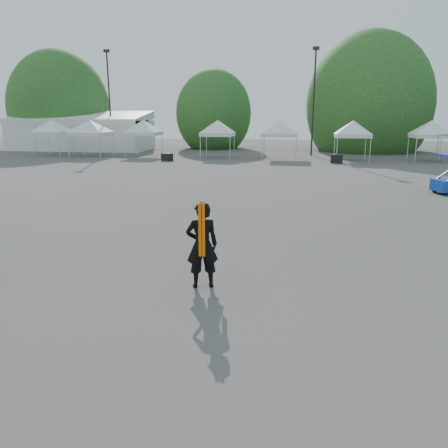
# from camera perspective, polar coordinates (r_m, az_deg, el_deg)

# --- Properties ---
(ground) EXTENTS (120.00, 120.00, 0.00)m
(ground) POSITION_cam_1_polar(r_m,az_deg,el_deg) (11.71, 0.82, -4.62)
(ground) COLOR #474442
(ground) RESTS_ON ground
(marquee) EXTENTS (15.00, 6.25, 4.23)m
(marquee) POSITION_cam_1_polar(r_m,az_deg,el_deg) (51.73, -18.18, 11.37)
(marquee) COLOR white
(marquee) RESTS_ON ground
(light_pole_west) EXTENTS (0.60, 0.25, 10.30)m
(light_pole_west) POSITION_cam_1_polar(r_m,az_deg,el_deg) (49.12, -14.76, 15.94)
(light_pole_west) COLOR black
(light_pole_west) RESTS_ON ground
(light_pole_east) EXTENTS (0.60, 0.25, 9.80)m
(light_pole_east) POSITION_cam_1_polar(r_m,az_deg,el_deg) (43.03, 11.66, 16.10)
(light_pole_east) COLOR black
(light_pole_east) RESTS_ON ground
(tree_far_w) EXTENTS (4.80, 4.80, 7.30)m
(tree_far_w) POSITION_cam_1_polar(r_m,az_deg,el_deg) (56.25, -20.68, 13.95)
(tree_far_w) COLOR #382314
(tree_far_w) RESTS_ON ground
(tree_mid_w) EXTENTS (4.16, 4.16, 6.33)m
(tree_mid_w) POSITION_cam_1_polar(r_m,az_deg,el_deg) (51.88, -1.36, 14.21)
(tree_mid_w) COLOR #382314
(tree_mid_w) RESTS_ON ground
(tree_mid_e) EXTENTS (5.12, 5.12, 7.79)m
(tree_mid_e) POSITION_cam_1_polar(r_m,az_deg,el_deg) (50.53, 18.38, 14.57)
(tree_mid_e) COLOR #382314
(tree_mid_e) RESTS_ON ground
(tent_a) EXTENTS (3.98, 3.98, 3.88)m
(tent_a) POSITION_cam_1_polar(r_m,az_deg,el_deg) (45.73, -21.59, 12.20)
(tent_a) COLOR silver
(tent_a) RESTS_ON ground
(tent_b) EXTENTS (4.52, 4.52, 3.88)m
(tent_b) POSITION_cam_1_polar(r_m,az_deg,el_deg) (43.10, -17.11, 12.50)
(tent_b) COLOR silver
(tent_b) RESTS_ON ground
(tent_c) EXTENTS (4.09, 4.09, 3.88)m
(tent_c) POSITION_cam_1_polar(r_m,az_deg,el_deg) (42.15, -10.51, 12.85)
(tent_c) COLOR silver
(tent_c) RESTS_ON ground
(tent_d) EXTENTS (4.01, 4.01, 3.88)m
(tent_d) POSITION_cam_1_polar(r_m,az_deg,el_deg) (39.91, -0.84, 13.02)
(tent_d) COLOR silver
(tent_d) RESTS_ON ground
(tent_e) EXTENTS (4.36, 4.36, 3.88)m
(tent_e) POSITION_cam_1_polar(r_m,az_deg,el_deg) (39.14, 7.34, 12.90)
(tent_e) COLOR silver
(tent_e) RESTS_ON ground
(tent_f) EXTENTS (3.99, 3.99, 3.88)m
(tent_f) POSITION_cam_1_polar(r_m,az_deg,el_deg) (38.82, 16.54, 12.44)
(tent_f) COLOR silver
(tent_f) RESTS_ON ground
(tent_g) EXTENTS (4.03, 4.03, 3.88)m
(tent_g) POSITION_cam_1_polar(r_m,az_deg,el_deg) (40.56, 25.45, 11.72)
(tent_g) COLOR silver
(tent_g) RESTS_ON ground
(man) EXTENTS (0.82, 0.67, 1.94)m
(man) POSITION_cam_1_polar(r_m,az_deg,el_deg) (9.60, -2.89, -2.77)
(man) COLOR black
(man) RESTS_ON ground
(crate_west) EXTENTS (0.97, 0.85, 0.63)m
(crate_west) POSITION_cam_1_polar(r_m,az_deg,el_deg) (37.63, -7.44, 8.67)
(crate_west) COLOR black
(crate_west) RESTS_ON ground
(crate_mid) EXTENTS (1.00, 0.83, 0.70)m
(crate_mid) POSITION_cam_1_polar(r_m,az_deg,el_deg) (36.61, 14.51, 8.26)
(crate_mid) COLOR black
(crate_mid) RESTS_ON ground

